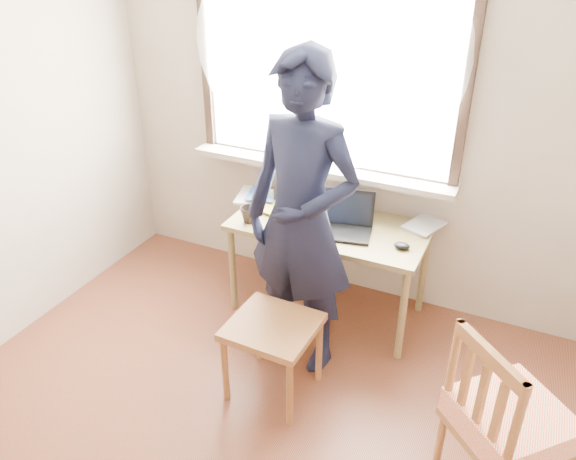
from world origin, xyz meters
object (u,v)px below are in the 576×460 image
at_px(laptop, 344,222).
at_px(mug_white, 326,202).
at_px(side_chair, 507,423).
at_px(desk, 329,234).
at_px(mug_dark, 249,215).
at_px(work_chair, 273,334).
at_px(person, 302,220).

height_order(laptop, mug_white, laptop).
relative_size(mug_white, side_chair, 0.12).
distance_m(desk, side_chair, 1.63).
height_order(desk, laptop, laptop).
bearing_deg(side_chair, laptop, 137.86).
xyz_separation_m(laptop, mug_dark, (-0.59, -0.16, -0.00)).
bearing_deg(mug_white, side_chair, -43.01).
relative_size(work_chair, person, 0.25).
bearing_deg(desk, side_chair, -40.38).
xyz_separation_m(desk, laptop, (0.11, -0.03, 0.13)).
distance_m(mug_dark, side_chair, 1.94).
xyz_separation_m(desk, side_chair, (1.24, -1.05, -0.10)).
height_order(work_chair, side_chair, side_chair).
xyz_separation_m(mug_dark, person, (0.50, -0.29, 0.21)).
relative_size(mug_dark, side_chair, 0.12).
bearing_deg(mug_dark, desk, 21.75).
distance_m(laptop, mug_white, 0.32).
distance_m(mug_dark, person, 0.61).
xyz_separation_m(mug_white, mug_dark, (-0.38, -0.40, 0.01)).
distance_m(mug_white, person, 0.73).
distance_m(desk, laptop, 0.17).
height_order(desk, person, person).
distance_m(laptop, mug_dark, 0.62).
distance_m(desk, mug_dark, 0.54).
relative_size(mug_white, mug_dark, 0.98).
xyz_separation_m(laptop, mug_white, (-0.22, 0.24, -0.01)).
distance_m(mug_white, work_chair, 1.10).
distance_m(laptop, person, 0.51).
relative_size(laptop, person, 0.21).
bearing_deg(work_chair, mug_dark, 127.21).
bearing_deg(side_chair, person, 155.00).
bearing_deg(work_chair, desk, 90.36).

